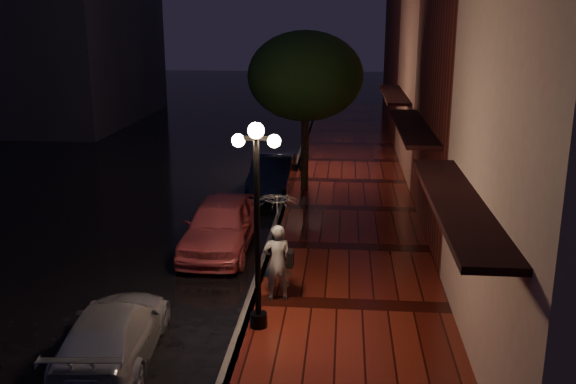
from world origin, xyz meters
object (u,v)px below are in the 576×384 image
at_px(streetlamp_near, 257,215).
at_px(streetlamp_far, 304,112).
at_px(street_tree, 306,79).
at_px(navy_car, 273,174).
at_px(parking_meter, 304,214).
at_px(woman_with_umbrella, 277,231).
at_px(pink_car, 221,225).
at_px(silver_car, 113,333).

xyz_separation_m(streetlamp_near, streetlamp_far, (0.00, 14.00, 0.00)).
distance_m(street_tree, navy_car, 3.75).
distance_m(navy_car, parking_meter, 5.84).
height_order(navy_car, woman_with_umbrella, woman_with_umbrella).
relative_size(streetlamp_near, navy_car, 1.02).
bearing_deg(parking_meter, streetlamp_near, -84.10).
distance_m(streetlamp_near, street_tree, 11.12).
bearing_deg(pink_car, parking_meter, 16.33).
bearing_deg(silver_car, streetlamp_near, -157.62).
xyz_separation_m(pink_car, navy_car, (0.75, 6.27, -0.07)).
relative_size(streetlamp_far, woman_with_umbrella, 1.72).
xyz_separation_m(streetlamp_near, woman_with_umbrella, (0.25, 1.39, -0.80)).
bearing_deg(silver_car, woman_with_umbrella, -141.30).
relative_size(streetlamp_near, streetlamp_far, 1.00).
relative_size(silver_car, parking_meter, 3.11).
height_order(streetlamp_far, street_tree, street_tree).
bearing_deg(streetlamp_near, silver_car, -152.60).
distance_m(pink_car, parking_meter, 2.39).
height_order(streetlamp_far, parking_meter, streetlamp_far).
bearing_deg(pink_car, streetlamp_near, -69.52).
height_order(street_tree, navy_car, street_tree).
xyz_separation_m(streetlamp_far, pink_car, (-1.70, -9.23, -1.84)).
distance_m(streetlamp_near, woman_with_umbrella, 1.62).
bearing_deg(parking_meter, silver_car, -103.23).
distance_m(streetlamp_near, parking_meter, 5.69).
height_order(streetlamp_far, pink_car, streetlamp_far).
bearing_deg(woman_with_umbrella, pink_car, -71.06).
height_order(woman_with_umbrella, parking_meter, woman_with_umbrella).
bearing_deg(navy_car, street_tree, -1.84).
bearing_deg(silver_car, parking_meter, -120.47).
height_order(streetlamp_far, navy_car, streetlamp_far).
xyz_separation_m(streetlamp_far, silver_car, (-2.62, -15.36, -2.02)).
relative_size(streetlamp_near, woman_with_umbrella, 1.72).
xyz_separation_m(navy_car, silver_car, (-1.67, -12.40, -0.11)).
bearing_deg(streetlamp_far, pink_car, -100.44).
bearing_deg(silver_car, street_tree, -108.14).
distance_m(streetlamp_near, silver_car, 3.58).
height_order(streetlamp_near, navy_car, streetlamp_near).
relative_size(streetlamp_near, silver_car, 1.07).
distance_m(pink_car, navy_car, 6.31).
relative_size(navy_car, silver_car, 1.05).
height_order(streetlamp_near, parking_meter, streetlamp_near).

